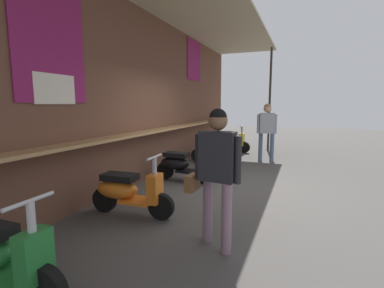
{
  "coord_description": "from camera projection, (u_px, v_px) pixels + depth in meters",
  "views": [
    {
      "loc": [
        -5.68,
        -1.42,
        1.72
      ],
      "look_at": [
        0.62,
        1.09,
        0.76
      ],
      "focal_mm": 26.2,
      "sensor_mm": 36.0,
      "label": 1
    }
  ],
  "objects": [
    {
      "name": "ground_plane",
      "position": [
        228.0,
        186.0,
        5.98
      ],
      "size": [
        33.51,
        33.51,
        0.0
      ],
      "primitive_type": "plane",
      "color": "#474442"
    },
    {
      "name": "market_stall_facade",
      "position": [
        150.0,
        84.0,
        6.36
      ],
      "size": [
        11.97,
        2.48,
        3.96
      ],
      "color": "brown",
      "rests_on": "ground_plane"
    },
    {
      "name": "scooter_orange",
      "position": [
        127.0,
        191.0,
        4.36
      ],
      "size": [
        0.48,
        1.4,
        0.97
      ],
      "rotation": [
        0.0,
        0.0,
        -1.51
      ],
      "color": "orange",
      "rests_on": "ground_plane"
    },
    {
      "name": "scooter_black",
      "position": [
        181.0,
        164.0,
        6.29
      ],
      "size": [
        0.47,
        1.4,
        0.97
      ],
      "rotation": [
        0.0,
        0.0,
        -1.62
      ],
      "color": "black",
      "rests_on": "ground_plane"
    },
    {
      "name": "scooter_silver",
      "position": [
        211.0,
        150.0,
        8.29
      ],
      "size": [
        0.46,
        1.4,
        0.97
      ],
      "rotation": [
        0.0,
        0.0,
        -1.53
      ],
      "color": "#B2B5BA",
      "rests_on": "ground_plane"
    },
    {
      "name": "scooter_yellow",
      "position": [
        229.0,
        141.0,
        10.22
      ],
      "size": [
        0.49,
        1.4,
        0.97
      ],
      "rotation": [
        0.0,
        0.0,
        -1.64
      ],
      "color": "gold",
      "rests_on": "ground_plane"
    },
    {
      "name": "shopper_with_handbag",
      "position": [
        216.0,
        164.0,
        3.29
      ],
      "size": [
        0.33,
        0.66,
        1.68
      ],
      "rotation": [
        0.0,
        0.0,
        3.08
      ],
      "color": "gray",
      "rests_on": "ground_plane"
    },
    {
      "name": "shopper_browsing",
      "position": [
        267.0,
        126.0,
        8.39
      ],
      "size": [
        0.3,
        0.57,
        1.74
      ],
      "rotation": [
        0.0,
        0.0,
        0.25
      ],
      "color": "slate",
      "rests_on": "ground_plane"
    }
  ]
}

